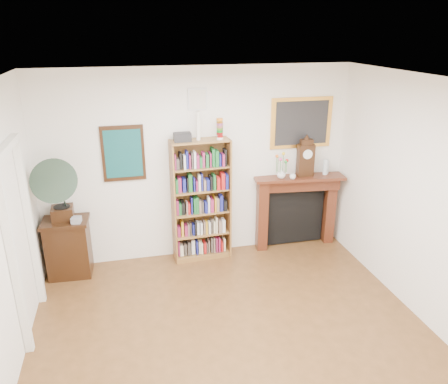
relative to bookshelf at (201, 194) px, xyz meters
name	(u,v)px	position (x,y,z in m)	size (l,w,h in m)	color
room	(247,243)	(0.00, -2.33, 0.38)	(4.51, 5.01, 2.81)	#523518
door_casing	(20,226)	(-2.20, -1.13, 0.25)	(0.08, 1.02, 2.17)	white
teal_poster	(123,154)	(-1.05, 0.15, 0.64)	(0.58, 0.04, 0.78)	black
small_picture	(198,99)	(0.00, 0.15, 1.34)	(0.26, 0.04, 0.30)	white
gilt_painting	(301,123)	(1.55, 0.15, 0.94)	(0.95, 0.04, 0.75)	gold
bookshelf	(201,194)	(0.00, 0.00, 0.00)	(0.85, 0.34, 2.09)	brown
side_cabinet	(69,248)	(-1.89, -0.07, -0.60)	(0.61, 0.44, 0.83)	black
fireplace	(296,204)	(1.52, 0.07, -0.33)	(1.40, 0.47, 1.16)	#44210F
gramophone	(57,187)	(-1.91, -0.18, 0.34)	(0.60, 0.73, 0.93)	black
cd_stack	(76,220)	(-1.73, -0.20, -0.14)	(0.12, 0.12, 0.08)	#B2B2BF
mantel_clock	(306,158)	(1.60, 0.02, 0.42)	(0.25, 0.15, 0.56)	black
flower_vase	(281,174)	(1.22, 0.00, 0.22)	(0.13, 0.13, 0.14)	silver
teacup	(293,177)	(1.37, -0.08, 0.18)	(0.09, 0.09, 0.07)	white
bottle_left	(325,167)	(1.93, 0.01, 0.27)	(0.07, 0.07, 0.24)	silver
bottle_right	(327,167)	(1.98, 0.05, 0.25)	(0.06, 0.06, 0.20)	silver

